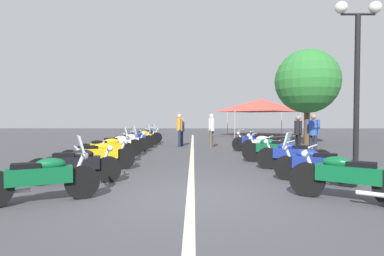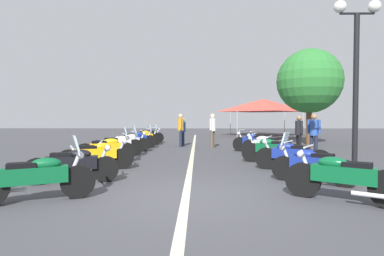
# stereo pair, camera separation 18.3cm
# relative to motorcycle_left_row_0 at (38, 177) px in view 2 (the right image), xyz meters

# --- Properties ---
(ground_plane) EXTENTS (80.00, 80.00, 0.00)m
(ground_plane) POSITION_rel_motorcycle_left_row_0_xyz_m (0.38, -2.70, -0.47)
(ground_plane) COLOR #424247
(lane_centre_stripe) EXTENTS (29.90, 0.16, 0.01)m
(lane_centre_stripe) POSITION_rel_motorcycle_left_row_0_xyz_m (7.55, -2.70, -0.47)
(lane_centre_stripe) COLOR beige
(lane_centre_stripe) RESTS_ON ground_plane
(motorcycle_left_row_0) EXTENTS (1.08, 1.94, 1.21)m
(motorcycle_left_row_0) POSITION_rel_motorcycle_left_row_0_xyz_m (0.00, 0.00, 0.00)
(motorcycle_left_row_0) COLOR black
(motorcycle_left_row_0) RESTS_ON ground_plane
(motorcycle_left_row_1) EXTENTS (0.79, 2.13, 0.99)m
(motorcycle_left_row_1) POSITION_rel_motorcycle_left_row_0_xyz_m (1.64, 0.02, -0.02)
(motorcycle_left_row_1) COLOR black
(motorcycle_left_row_1) RESTS_ON ground_plane
(motorcycle_left_row_2) EXTENTS (0.92, 2.12, 1.00)m
(motorcycle_left_row_2) POSITION_rel_motorcycle_left_row_0_xyz_m (3.49, 0.06, -0.01)
(motorcycle_left_row_2) COLOR black
(motorcycle_left_row_2) RESTS_ON ground_plane
(motorcycle_left_row_3) EXTENTS (0.89, 2.00, 1.23)m
(motorcycle_left_row_3) POSITION_rel_motorcycle_left_row_0_xyz_m (5.11, 0.24, 0.01)
(motorcycle_left_row_3) COLOR black
(motorcycle_left_row_3) RESTS_ON ground_plane
(motorcycle_left_row_4) EXTENTS (1.06, 2.03, 1.23)m
(motorcycle_left_row_4) POSITION_rel_motorcycle_left_row_0_xyz_m (6.69, 0.29, 0.01)
(motorcycle_left_row_4) COLOR black
(motorcycle_left_row_4) RESTS_ON ground_plane
(motorcycle_left_row_5) EXTENTS (0.74, 1.99, 1.00)m
(motorcycle_left_row_5) POSITION_rel_motorcycle_left_row_0_xyz_m (8.44, 0.24, -0.01)
(motorcycle_left_row_5) COLOR black
(motorcycle_left_row_5) RESTS_ON ground_plane
(motorcycle_left_row_6) EXTENTS (1.01, 2.07, 1.22)m
(motorcycle_left_row_6) POSITION_rel_motorcycle_left_row_0_xyz_m (9.97, 0.21, 0.01)
(motorcycle_left_row_6) COLOR black
(motorcycle_left_row_6) RESTS_ON ground_plane
(motorcycle_left_row_7) EXTENTS (1.09, 2.03, 1.21)m
(motorcycle_left_row_7) POSITION_rel_motorcycle_left_row_0_xyz_m (11.76, 0.17, -0.00)
(motorcycle_left_row_7) COLOR black
(motorcycle_left_row_7) RESTS_ON ground_plane
(motorcycle_left_row_8) EXTENTS (0.98, 1.90, 1.01)m
(motorcycle_left_row_8) POSITION_rel_motorcycle_left_row_0_xyz_m (13.29, 0.12, -0.01)
(motorcycle_left_row_8) COLOR black
(motorcycle_left_row_8) RESTS_ON ground_plane
(motorcycle_right_row_0) EXTENTS (1.29, 1.84, 1.02)m
(motorcycle_right_row_0) POSITION_rel_motorcycle_left_row_0_xyz_m (0.10, -5.59, -0.00)
(motorcycle_right_row_0) COLOR black
(motorcycle_right_row_0) RESTS_ON ground_plane
(motorcycle_right_row_1) EXTENTS (1.19, 1.73, 1.19)m
(motorcycle_right_row_1) POSITION_rel_motorcycle_left_row_0_xyz_m (1.74, -5.63, -0.01)
(motorcycle_right_row_1) COLOR black
(motorcycle_right_row_1) RESTS_ON ground_plane
(motorcycle_right_row_2) EXTENTS (1.05, 2.04, 1.01)m
(motorcycle_right_row_2) POSITION_rel_motorcycle_left_row_0_xyz_m (3.48, -5.69, -0.01)
(motorcycle_right_row_2) COLOR black
(motorcycle_right_row_2) RESTS_ON ground_plane
(motorcycle_right_row_3) EXTENTS (1.03, 2.02, 1.02)m
(motorcycle_right_row_3) POSITION_rel_motorcycle_left_row_0_xyz_m (5.02, -5.48, 0.00)
(motorcycle_right_row_3) COLOR black
(motorcycle_right_row_3) RESTS_ON ground_plane
(motorcycle_right_row_4) EXTENTS (1.00, 1.96, 1.01)m
(motorcycle_right_row_4) POSITION_rel_motorcycle_left_row_0_xyz_m (6.75, -5.69, -0.00)
(motorcycle_right_row_4) COLOR black
(motorcycle_right_row_4) RESTS_ON ground_plane
(motorcycle_right_row_5) EXTENTS (1.14, 1.92, 1.01)m
(motorcycle_right_row_5) POSITION_rel_motorcycle_left_row_0_xyz_m (8.42, -5.51, -0.00)
(motorcycle_right_row_5) COLOR black
(motorcycle_right_row_5) RESTS_ON ground_plane
(street_lamp_twin_globe) EXTENTS (0.32, 1.22, 4.64)m
(street_lamp_twin_globe) POSITION_rel_motorcycle_left_row_0_xyz_m (2.73, -7.14, 2.73)
(street_lamp_twin_globe) COLOR black
(street_lamp_twin_globe) RESTS_ON ground_plane
(traffic_cone_2) EXTENTS (0.36, 0.36, 0.61)m
(traffic_cone_2) POSITION_rel_motorcycle_left_row_0_xyz_m (4.84, -6.78, -0.18)
(traffic_cone_2) COLOR orange
(traffic_cone_2) RESTS_ON ground_plane
(bystander_0) EXTENTS (0.48, 0.32, 1.77)m
(bystander_0) POSITION_rel_motorcycle_left_row_0_xyz_m (10.42, -3.71, 0.57)
(bystander_0) COLOR brown
(bystander_0) RESTS_ON ground_plane
(bystander_1) EXTENTS (0.38, 0.42, 1.71)m
(bystander_1) POSITION_rel_motorcycle_left_row_0_xyz_m (6.84, -7.58, 0.54)
(bystander_1) COLOR #1E2338
(bystander_1) RESTS_ON ground_plane
(bystander_2) EXTENTS (0.53, 0.32, 1.65)m
(bystander_2) POSITION_rel_motorcycle_left_row_0_xyz_m (7.81, -7.31, 0.50)
(bystander_2) COLOR black
(bystander_2) RESTS_ON ground_plane
(bystander_3) EXTENTS (0.53, 0.32, 1.77)m
(bystander_3) POSITION_rel_motorcycle_left_row_0_xyz_m (10.97, -2.01, 0.58)
(bystander_3) COLOR #1E2338
(bystander_3) RESTS_ON ground_plane
(bystander_4) EXTENTS (0.52, 0.32, 1.55)m
(bystander_4) POSITION_rel_motorcycle_left_row_0_xyz_m (11.49, -2.10, 0.43)
(bystander_4) COLOR #1E2338
(bystander_4) RESTS_ON ground_plane
(roadside_tree_0) EXTENTS (3.70, 3.70, 5.53)m
(roadside_tree_0) POSITION_rel_motorcycle_left_row_0_xyz_m (12.46, -9.39, 3.20)
(roadside_tree_0) COLOR brown
(roadside_tree_0) RESTS_ON ground_plane
(event_tent) EXTENTS (5.69, 5.69, 3.20)m
(event_tent) POSITION_rel_motorcycle_left_row_0_xyz_m (21.17, -8.58, 2.18)
(event_tent) COLOR #E54C3F
(event_tent) RESTS_ON ground_plane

